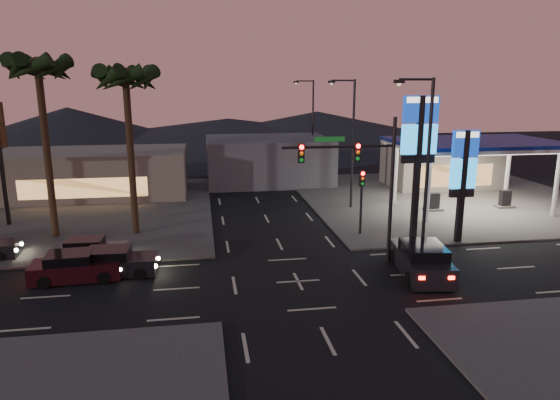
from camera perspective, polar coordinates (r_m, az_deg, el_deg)
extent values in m
plane|color=black|center=(25.42, 2.07, -9.28)|extent=(140.00, 140.00, 0.00)
cube|color=#47443F|center=(45.18, 18.30, 0.22)|extent=(24.00, 24.00, 0.12)
cube|color=#47443F|center=(41.80, -24.63, -1.35)|extent=(24.00, 24.00, 0.12)
cylinder|color=silver|center=(36.35, 16.55, 1.22)|extent=(0.36, 0.36, 5.00)
cylinder|color=silver|center=(41.63, 29.08, 1.57)|extent=(0.36, 0.36, 5.00)
cylinder|color=silver|center=(41.74, 13.04, 2.94)|extent=(0.36, 0.36, 5.00)
cylinder|color=silver|center=(46.41, 24.59, 3.09)|extent=(0.36, 0.36, 5.00)
cube|color=silver|center=(40.89, 21.37, 5.99)|extent=(12.00, 8.00, 0.50)
cube|color=white|center=(40.92, 21.34, 5.57)|extent=(11.60, 7.60, 0.06)
cube|color=navy|center=(40.87, 21.39, 6.20)|extent=(12.20, 8.20, 0.25)
cube|color=black|center=(40.21, 17.15, -0.18)|extent=(0.80, 0.50, 1.40)
cube|color=black|center=(43.17, 24.32, 0.12)|extent=(0.80, 0.50, 1.40)
cube|color=#726B5B|center=(50.09, 17.91, 3.74)|extent=(10.00, 6.00, 4.00)
cube|color=black|center=(31.83, 15.40, 3.31)|extent=(0.35, 0.35, 9.00)
cube|color=#0D3199|center=(31.43, 15.81, 9.97)|extent=(2.20, 0.30, 1.60)
cube|color=white|center=(31.40, 15.88, 10.97)|extent=(1.98, 0.32, 0.35)
cube|color=#1787DB|center=(31.57, 15.61, 6.71)|extent=(2.20, 0.30, 1.80)
cube|color=black|center=(31.72, 15.47, 4.55)|extent=(2.09, 0.28, 0.50)
cube|color=black|center=(32.25, 20.07, 1.29)|extent=(0.35, 0.35, 7.00)
cube|color=#0D3199|center=(31.84, 20.45, 6.05)|extent=(1.60, 0.30, 1.60)
cube|color=white|center=(31.78, 20.53, 7.03)|extent=(1.44, 0.32, 0.35)
cube|color=#1787DB|center=(32.09, 20.19, 2.86)|extent=(1.60, 0.30, 1.80)
cube|color=black|center=(32.31, 20.02, 0.77)|extent=(1.52, 0.28, 0.50)
cylinder|color=black|center=(27.59, 12.61, 0.93)|extent=(0.20, 0.20, 8.00)
cylinder|color=black|center=(26.22, 6.75, 6.07)|extent=(6.00, 0.14, 0.14)
cube|color=#0C3F14|center=(26.04, 5.70, 6.93)|extent=(1.60, 0.05, 0.25)
cube|color=black|center=(26.54, 8.82, 5.44)|extent=(0.32, 0.25, 1.00)
sphere|color=#FF0C07|center=(26.36, 8.94, 6.11)|extent=(0.22, 0.22, 0.22)
sphere|color=orange|center=(26.40, 8.92, 5.40)|extent=(0.20, 0.20, 0.20)
sphere|color=#0CB226|center=(26.45, 8.89, 4.69)|extent=(0.20, 0.20, 0.20)
cube|color=black|center=(25.79, 2.43, 5.36)|extent=(0.32, 0.25, 1.00)
sphere|color=#FF0C07|center=(25.60, 2.50, 6.04)|extent=(0.22, 0.22, 0.22)
sphere|color=orange|center=(25.64, 2.49, 5.31)|extent=(0.20, 0.20, 0.20)
sphere|color=#0CB226|center=(25.69, 2.49, 4.58)|extent=(0.20, 0.20, 0.20)
cylinder|color=black|center=(32.61, 9.24, -0.64)|extent=(0.16, 0.16, 4.00)
cube|color=black|center=(32.23, 9.36, 2.47)|extent=(0.32, 0.25, 1.00)
sphere|color=#FF0C07|center=(32.03, 9.46, 3.00)|extent=(0.22, 0.22, 0.22)
sphere|color=orange|center=(32.09, 9.44, 2.42)|extent=(0.20, 0.20, 0.20)
sphere|color=#0CB226|center=(32.16, 9.42, 1.84)|extent=(0.20, 0.20, 0.20)
cylinder|color=black|center=(27.10, 16.45, 2.64)|extent=(0.18, 0.18, 10.00)
cylinder|color=black|center=(26.30, 15.34, 13.15)|extent=(1.80, 0.12, 0.12)
cube|color=black|center=(25.95, 13.47, 13.04)|extent=(0.50, 0.25, 0.18)
sphere|color=#FFCC8C|center=(25.95, 13.45, 12.78)|extent=(0.20, 0.20, 0.20)
cylinder|color=black|center=(39.09, 8.31, 6.17)|extent=(0.18, 0.18, 10.00)
cylinder|color=black|center=(38.54, 7.24, 13.40)|extent=(1.80, 0.12, 0.12)
cube|color=black|center=(38.30, 5.91, 13.29)|extent=(0.50, 0.25, 0.18)
sphere|color=#FFCC8C|center=(38.30, 5.90, 13.11)|extent=(0.20, 0.20, 0.20)
cylinder|color=black|center=(52.54, 3.76, 8.07)|extent=(0.18, 0.18, 10.00)
cylinder|color=black|center=(52.14, 2.85, 13.43)|extent=(1.80, 0.12, 0.12)
cube|color=black|center=(51.96, 1.85, 13.33)|extent=(0.50, 0.25, 0.18)
sphere|color=#FFCC8C|center=(51.96, 1.85, 13.20)|extent=(0.20, 0.20, 0.20)
cylinder|color=black|center=(33.15, -16.67, 4.66)|extent=(0.44, 0.44, 10.20)
sphere|color=black|center=(32.83, -17.27, 13.49)|extent=(0.90, 0.90, 0.90)
cone|color=black|center=(32.68, -14.92, 13.11)|extent=(0.90, 2.74, 1.91)
cone|color=black|center=(33.63, -15.43, 13.08)|extent=(2.57, 2.57, 1.91)
cone|color=black|center=(34.11, -16.93, 12.98)|extent=(2.74, 0.90, 1.91)
cone|color=black|center=(33.87, -18.60, 12.87)|extent=(2.57, 2.57, 1.91)
cone|color=black|center=(33.02, -19.52, 12.81)|extent=(0.90, 2.74, 1.91)
cone|color=black|center=(32.05, -19.12, 12.84)|extent=(2.57, 2.57, 1.91)
cone|color=black|center=(31.54, -17.56, 12.96)|extent=(2.74, 0.90, 1.91)
cone|color=black|center=(31.80, -15.78, 13.07)|extent=(2.57, 2.57, 1.91)
cylinder|color=black|center=(34.14, -25.07, 4.72)|extent=(0.44, 0.44, 10.80)
sphere|color=black|center=(33.88, -25.98, 13.77)|extent=(0.90, 0.90, 0.90)
cone|color=black|center=(33.53, -23.75, 13.48)|extent=(0.90, 2.74, 1.91)
cone|color=black|center=(34.51, -23.99, 13.42)|extent=(2.57, 2.57, 1.91)
cone|color=black|center=(35.12, -25.32, 13.28)|extent=(2.74, 0.90, 1.91)
cone|color=black|center=(35.01, -26.97, 13.12)|extent=(2.57, 2.57, 1.91)
cone|color=black|center=(34.25, -28.06, 13.03)|extent=(0.90, 2.74, 1.91)
cone|color=black|center=(33.26, -27.93, 13.08)|extent=(2.57, 2.57, 1.91)
cone|color=black|center=(32.62, -26.58, 13.25)|extent=(2.74, 0.90, 1.91)
cone|color=black|center=(32.74, -24.81, 13.41)|extent=(2.57, 2.57, 1.91)
cylinder|color=black|center=(39.03, -29.00, 1.64)|extent=(0.30, 0.30, 6.00)
cube|color=#726B5B|center=(46.65, -20.59, 2.87)|extent=(16.00, 8.00, 4.00)
cube|color=#4C4C51|center=(50.04, -1.39, 4.60)|extent=(12.00, 9.00, 4.40)
cone|color=black|center=(85.76, -23.02, 7.73)|extent=(40.00, 40.00, 6.00)
cone|color=black|center=(85.62, 4.24, 8.39)|extent=(50.00, 50.00, 5.00)
cone|color=black|center=(83.51, -5.93, 7.89)|extent=(60.00, 60.00, 4.00)
cube|color=black|center=(27.42, -18.33, -7.07)|extent=(4.31, 1.96, 0.87)
cube|color=black|center=(27.29, -19.01, -5.93)|extent=(2.19, 1.73, 0.63)
cylinder|color=black|center=(28.01, -15.24, -6.91)|extent=(0.63, 0.26, 0.62)
cylinder|color=black|center=(26.50, -15.75, -8.12)|extent=(0.63, 0.26, 0.62)
cylinder|color=black|center=(28.55, -20.64, -6.92)|extent=(0.63, 0.26, 0.62)
cylinder|color=black|center=(27.07, -21.45, -8.10)|extent=(0.63, 0.26, 0.62)
sphere|color=#FFF2BF|center=(27.58, -13.76, -6.50)|extent=(0.21, 0.21, 0.21)
sphere|color=#FFF2BF|center=(26.50, -14.06, -7.34)|extent=(0.21, 0.21, 0.21)
cube|color=#FF140A|center=(28.41, -22.33, -6.38)|extent=(0.09, 0.24, 0.13)
cube|color=#FF140A|center=(27.37, -22.97, -7.18)|extent=(0.09, 0.24, 0.13)
cube|color=black|center=(27.42, -22.22, -7.37)|extent=(4.43, 2.08, 0.89)
cube|color=black|center=(27.28, -22.94, -6.23)|extent=(2.26, 1.80, 0.64)
cylinder|color=black|center=(28.07, -19.11, -7.13)|extent=(0.64, 0.27, 0.63)
cylinder|color=black|center=(26.51, -19.50, -8.37)|extent=(0.64, 0.27, 0.63)
cylinder|color=black|center=(28.54, -24.65, -7.29)|extent=(0.64, 0.27, 0.63)
cylinder|color=black|center=(27.02, -25.37, -8.50)|extent=(0.64, 0.27, 0.63)
sphere|color=#FFF2BF|center=(27.65, -17.59, -6.67)|extent=(0.22, 0.22, 0.22)
sphere|color=#FFF2BF|center=(26.54, -17.79, -7.52)|extent=(0.22, 0.22, 0.22)
cube|color=#FF140A|center=(28.38, -26.39, -6.78)|extent=(0.09, 0.25, 0.14)
cube|color=#FF140A|center=(27.30, -26.96, -7.61)|extent=(0.09, 0.25, 0.14)
cube|color=#555557|center=(29.94, -20.82, -5.64)|extent=(3.95, 1.81, 0.79)
cube|color=black|center=(29.85, -21.39, -4.68)|extent=(2.01, 1.59, 0.57)
cylinder|color=black|center=(30.41, -18.18, -5.54)|extent=(0.57, 0.24, 0.57)
cylinder|color=black|center=(29.03, -18.76, -6.49)|extent=(0.57, 0.24, 0.57)
cylinder|color=black|center=(31.02, -22.67, -5.55)|extent=(0.57, 0.24, 0.57)
cylinder|color=black|center=(29.66, -23.46, -6.48)|extent=(0.57, 0.24, 0.57)
sphere|color=#FFF2BF|center=(29.99, -16.97, -5.19)|extent=(0.19, 0.19, 0.19)
sphere|color=#FFF2BF|center=(29.00, -17.34, -5.85)|extent=(0.19, 0.19, 0.19)
cube|color=#FF140A|center=(30.93, -24.10, -5.09)|extent=(0.08, 0.22, 0.12)
cube|color=#FF140A|center=(29.97, -24.69, -5.72)|extent=(0.08, 0.22, 0.12)
cylinder|color=black|center=(33.32, -28.56, -4.86)|extent=(0.61, 0.26, 0.60)
cylinder|color=black|center=(31.86, -29.30, -5.73)|extent=(0.61, 0.26, 0.60)
sphere|color=#FFF2BF|center=(32.82, -27.46, -4.48)|extent=(0.21, 0.21, 0.21)
sphere|color=#FFF2BF|center=(31.78, -27.95, -5.09)|extent=(0.21, 0.21, 0.21)
cube|color=black|center=(27.14, 15.78, -6.86)|extent=(2.87, 5.37, 1.05)
cube|color=black|center=(26.60, 16.08, -5.70)|extent=(2.33, 2.82, 0.76)
cylinder|color=black|center=(28.45, 12.91, -6.32)|extent=(0.38, 0.78, 0.74)
cylinder|color=black|center=(28.97, 16.73, -6.19)|extent=(0.38, 0.78, 0.74)
cylinder|color=black|center=(25.51, 14.61, -8.74)|extent=(0.38, 0.78, 0.74)
cylinder|color=black|center=(26.09, 18.85, -8.53)|extent=(0.38, 0.78, 0.74)
cube|color=#FF140A|center=(24.60, 15.90, -8.56)|extent=(0.30, 0.13, 0.16)
cube|color=#FF140A|center=(25.02, 18.99, -8.40)|extent=(0.30, 0.13, 0.16)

